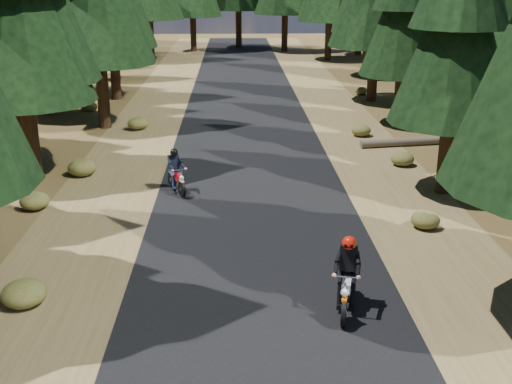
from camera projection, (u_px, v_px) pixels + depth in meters
ground at (258, 253)px, 15.99m from camera, size 120.00×120.00×0.00m
road at (252, 189)px, 20.71m from camera, size 6.00×100.00×0.01m
shoulder_l at (109, 191)px, 20.56m from camera, size 3.20×100.00×0.01m
shoulder_r at (393, 187)px, 20.87m from camera, size 3.20×100.00×0.01m
log_near at (434, 141)px, 26.03m from camera, size 6.24×1.32×0.32m
understory_shrubs at (262, 161)px, 22.79m from camera, size 16.86×30.96×0.64m
rider_lead at (346, 288)px, 13.08m from camera, size 0.95×1.87×1.60m
rider_follow at (176, 178)px, 20.23m from camera, size 1.06×1.63×1.40m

